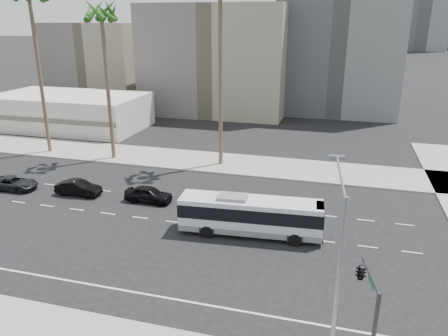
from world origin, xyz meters
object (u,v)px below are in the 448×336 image
(palm_mid, at_px, (102,18))
(traffic_signal, at_px, (362,276))
(car_a, at_px, (148,194))
(car_c, at_px, (14,183))
(streetlight_corner, at_px, (338,266))
(car_b, at_px, (78,188))
(city_bus, at_px, (250,215))

(palm_mid, bearing_deg, traffic_signal, -42.90)
(traffic_signal, xyz_separation_m, palm_mid, (-27.02, 25.10, 11.20))
(car_a, xyz_separation_m, traffic_signal, (17.62, -14.53, 3.75))
(car_a, height_order, car_c, car_a)
(streetlight_corner, height_order, palm_mid, palm_mid)
(car_c, relative_size, streetlight_corner, 0.50)
(car_a, bearing_deg, car_b, 92.56)
(car_b, bearing_deg, streetlight_corner, -123.52)
(car_b, relative_size, car_c, 0.92)
(city_bus, distance_m, streetlight_corner, 13.65)
(streetlight_corner, relative_size, traffic_signal, 1.71)
(car_c, bearing_deg, palm_mid, -24.99)
(traffic_signal, relative_size, palm_mid, 0.31)
(car_c, bearing_deg, traffic_signal, -117.36)
(car_c, height_order, traffic_signal, traffic_signal)
(car_c, height_order, streetlight_corner, streetlight_corner)
(city_bus, xyz_separation_m, streetlight_corner, (6.38, -11.53, 3.57))
(car_b, height_order, palm_mid, palm_mid)
(car_a, relative_size, car_c, 0.93)
(traffic_signal, bearing_deg, car_c, 145.06)
(streetlight_corner, bearing_deg, car_b, 140.26)
(city_bus, bearing_deg, car_b, 164.48)
(car_b, distance_m, streetlight_corner, 28.14)
(car_b, relative_size, palm_mid, 0.24)
(car_a, bearing_deg, streetlight_corner, -132.31)
(city_bus, height_order, traffic_signal, traffic_signal)
(streetlight_corner, xyz_separation_m, traffic_signal, (1.14, 0.62, -0.71))
(streetlight_corner, distance_m, palm_mid, 37.97)
(car_a, bearing_deg, car_c, 93.28)
(streetlight_corner, relative_size, palm_mid, 0.53)
(palm_mid, bearing_deg, car_c, -111.33)
(city_bus, relative_size, car_c, 2.36)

